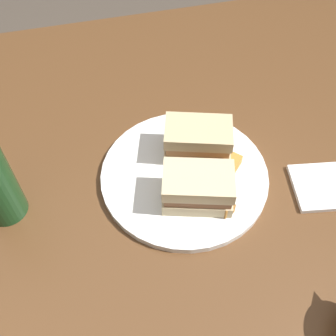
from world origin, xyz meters
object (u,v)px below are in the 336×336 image
at_px(sandwich_half_left, 198,188).
at_px(napkin, 327,186).
at_px(sandwich_half_right, 198,140).
at_px(plate, 184,175).

distance_m(sandwich_half_left, napkin, 0.22).
xyz_separation_m(sandwich_half_right, napkin, (-0.19, 0.12, -0.04)).
height_order(plate, sandwich_half_left, sandwich_half_left).
xyz_separation_m(plate, sandwich_half_left, (-0.01, 0.05, 0.04)).
height_order(plate, napkin, plate).
bearing_deg(sandwich_half_right, plate, 50.79).
distance_m(sandwich_half_left, sandwich_half_right, 0.10).
distance_m(plate, sandwich_half_right, 0.06).
relative_size(sandwich_half_left, napkin, 1.10).
relative_size(plate, napkin, 2.49).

